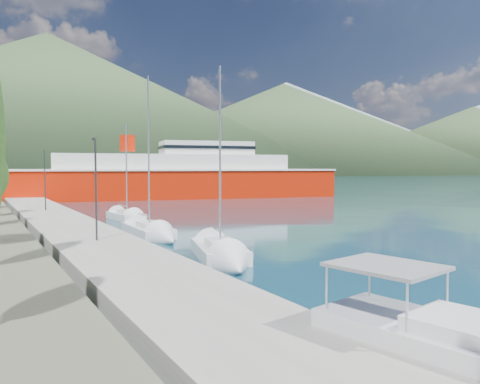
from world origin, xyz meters
TOP-DOWN VIEW (x-y plane):
  - ground at (0.00, 120.00)m, footprint 1400.00×1400.00m
  - quay at (-9.00, 26.00)m, footprint 5.00×88.00m
  - hills_far at (138.59, 618.73)m, footprint 1480.00×900.00m
  - hills_near at (98.04, 372.50)m, footprint 1010.00×520.00m
  - lamp_posts at (-9.00, 14.46)m, footprint 0.15×48.22m
  - sailboat_near at (-3.76, 8.90)m, footprint 4.55×8.46m
  - sailboat_mid at (-3.93, 19.15)m, footprint 2.56×8.94m
  - sailboat_far at (-2.17, 30.90)m, footprint 2.86×7.13m
  - ferry at (14.44, 61.34)m, footprint 56.34×22.80m

SIDE VIEW (x-z plane):
  - ground at x=0.00m, z-range 0.00..0.00m
  - sailboat_far at x=-2.17m, z-range -4.82..5.40m
  - sailboat_mid at x=-3.93m, z-range -6.09..6.70m
  - sailboat_near at x=-3.76m, z-range -5.51..6.14m
  - quay at x=-9.00m, z-range 0.00..0.80m
  - ferry at x=14.44m, z-range -2.14..8.80m
  - lamp_posts at x=-9.00m, z-range 1.05..7.11m
  - hills_near at x=98.04m, z-range -8.32..106.68m
  - hills_far at x=138.59m, z-range -12.61..167.39m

